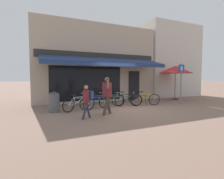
{
  "coord_description": "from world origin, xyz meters",
  "views": [
    {
      "loc": [
        -4.51,
        -7.86,
        1.61
      ],
      "look_at": [
        -1.01,
        -0.24,
        1.05
      ],
      "focal_mm": 28.0,
      "sensor_mm": 36.0,
      "label": 1
    }
  ],
  "objects_px": {
    "pedestrian_adult": "(107,92)",
    "pedestrian_child": "(87,98)",
    "bicycle_orange": "(145,99)",
    "parking_sign": "(181,80)",
    "bicycle_silver": "(77,103)",
    "litter_bin": "(54,102)",
    "bicycle_black": "(127,100)",
    "cafe_parasol": "(175,70)",
    "bicycle_green": "(112,101)",
    "bicycle_blue": "(97,102)"
  },
  "relations": [
    {
      "from": "pedestrian_adult",
      "to": "bicycle_blue",
      "type": "bearing_deg",
      "value": -96.86
    },
    {
      "from": "pedestrian_adult",
      "to": "pedestrian_child",
      "type": "bearing_deg",
      "value": 16.05
    },
    {
      "from": "bicycle_orange",
      "to": "litter_bin",
      "type": "distance_m",
      "value": 5.09
    },
    {
      "from": "bicycle_silver",
      "to": "bicycle_black",
      "type": "xyz_separation_m",
      "value": [
        2.91,
        0.29,
        0.0
      ]
    },
    {
      "from": "pedestrian_child",
      "to": "litter_bin",
      "type": "height_order",
      "value": "pedestrian_child"
    },
    {
      "from": "bicycle_silver",
      "to": "bicycle_orange",
      "type": "distance_m",
      "value": 4.03
    },
    {
      "from": "bicycle_green",
      "to": "litter_bin",
      "type": "height_order",
      "value": "litter_bin"
    },
    {
      "from": "bicycle_silver",
      "to": "parking_sign",
      "type": "height_order",
      "value": "parking_sign"
    },
    {
      "from": "bicycle_blue",
      "to": "bicycle_silver",
      "type": "bearing_deg",
      "value": 163.76
    },
    {
      "from": "bicycle_silver",
      "to": "pedestrian_adult",
      "type": "distance_m",
      "value": 1.78
    },
    {
      "from": "bicycle_orange",
      "to": "litter_bin",
      "type": "bearing_deg",
      "value": -163.3
    },
    {
      "from": "bicycle_orange",
      "to": "pedestrian_child",
      "type": "bearing_deg",
      "value": -138.12
    },
    {
      "from": "litter_bin",
      "to": "parking_sign",
      "type": "bearing_deg",
      "value": -6.3
    },
    {
      "from": "pedestrian_adult",
      "to": "bicycle_green",
      "type": "bearing_deg",
      "value": -127.85
    },
    {
      "from": "bicycle_green",
      "to": "pedestrian_child",
      "type": "xyz_separation_m",
      "value": [
        -2.02,
        -2.04,
        0.46
      ]
    },
    {
      "from": "bicycle_blue",
      "to": "parking_sign",
      "type": "height_order",
      "value": "parking_sign"
    },
    {
      "from": "bicycle_green",
      "to": "cafe_parasol",
      "type": "height_order",
      "value": "cafe_parasol"
    },
    {
      "from": "bicycle_silver",
      "to": "parking_sign",
      "type": "distance_m",
      "value": 6.22
    },
    {
      "from": "pedestrian_child",
      "to": "cafe_parasol",
      "type": "xyz_separation_m",
      "value": [
        7.7,
        3.2,
        1.39
      ]
    },
    {
      "from": "bicycle_orange",
      "to": "bicycle_silver",
      "type": "bearing_deg",
      "value": -161.41
    },
    {
      "from": "bicycle_green",
      "to": "pedestrian_child",
      "type": "relative_size",
      "value": 1.27
    },
    {
      "from": "pedestrian_child",
      "to": "litter_bin",
      "type": "xyz_separation_m",
      "value": [
        -1.04,
        1.91,
        -0.34
      ]
    },
    {
      "from": "bicycle_silver",
      "to": "cafe_parasol",
      "type": "height_order",
      "value": "cafe_parasol"
    },
    {
      "from": "bicycle_blue",
      "to": "cafe_parasol",
      "type": "relative_size",
      "value": 0.65
    },
    {
      "from": "bicycle_orange",
      "to": "pedestrian_adult",
      "type": "xyz_separation_m",
      "value": [
        -3.01,
        -1.36,
        0.63
      ]
    },
    {
      "from": "bicycle_silver",
      "to": "cafe_parasol",
      "type": "xyz_separation_m",
      "value": [
        7.68,
        1.45,
        1.85
      ]
    },
    {
      "from": "bicycle_black",
      "to": "bicycle_orange",
      "type": "height_order",
      "value": "bicycle_black"
    },
    {
      "from": "bicycle_blue",
      "to": "bicycle_orange",
      "type": "xyz_separation_m",
      "value": [
        3.0,
        -0.03,
        -0.01
      ]
    },
    {
      "from": "pedestrian_adult",
      "to": "bicycle_orange",
      "type": "bearing_deg",
      "value": -162.06
    },
    {
      "from": "pedestrian_child",
      "to": "litter_bin",
      "type": "relative_size",
      "value": 1.36
    },
    {
      "from": "parking_sign",
      "to": "cafe_parasol",
      "type": "bearing_deg",
      "value": 52.57
    },
    {
      "from": "pedestrian_adult",
      "to": "parking_sign",
      "type": "relative_size",
      "value": 0.68
    },
    {
      "from": "bicycle_blue",
      "to": "bicycle_orange",
      "type": "distance_m",
      "value": 3.0
    },
    {
      "from": "parking_sign",
      "to": "cafe_parasol",
      "type": "distance_m",
      "value": 2.71
    },
    {
      "from": "bicycle_green",
      "to": "litter_bin",
      "type": "relative_size",
      "value": 1.73
    },
    {
      "from": "parking_sign",
      "to": "cafe_parasol",
      "type": "height_order",
      "value": "cafe_parasol"
    },
    {
      "from": "bicycle_silver",
      "to": "bicycle_green",
      "type": "relative_size",
      "value": 0.94
    },
    {
      "from": "bicycle_silver",
      "to": "parking_sign",
      "type": "bearing_deg",
      "value": -31.83
    },
    {
      "from": "bicycle_orange",
      "to": "litter_bin",
      "type": "xyz_separation_m",
      "value": [
        -5.08,
        0.12,
        0.12
      ]
    },
    {
      "from": "bicycle_green",
      "to": "bicycle_black",
      "type": "relative_size",
      "value": 1.08
    },
    {
      "from": "bicycle_silver",
      "to": "bicycle_green",
      "type": "distance_m",
      "value": 2.03
    },
    {
      "from": "bicycle_silver",
      "to": "pedestrian_child",
      "type": "xyz_separation_m",
      "value": [
        -0.02,
        -1.75,
        0.46
      ]
    },
    {
      "from": "litter_bin",
      "to": "cafe_parasol",
      "type": "xyz_separation_m",
      "value": [
        8.73,
        1.29,
        1.73
      ]
    },
    {
      "from": "bicycle_silver",
      "to": "cafe_parasol",
      "type": "distance_m",
      "value": 8.03
    },
    {
      "from": "bicycle_orange",
      "to": "parking_sign",
      "type": "distance_m",
      "value": 2.44
    },
    {
      "from": "bicycle_black",
      "to": "pedestrian_child",
      "type": "bearing_deg",
      "value": -119.5
    },
    {
      "from": "bicycle_blue",
      "to": "pedestrian_adult",
      "type": "xyz_separation_m",
      "value": [
        -0.01,
        -1.39,
        0.62
      ]
    },
    {
      "from": "pedestrian_adult",
      "to": "parking_sign",
      "type": "bearing_deg",
      "value": -178.61
    },
    {
      "from": "bicycle_green",
      "to": "pedestrian_adult",
      "type": "height_order",
      "value": "pedestrian_adult"
    },
    {
      "from": "bicycle_green",
      "to": "pedestrian_adult",
      "type": "relative_size",
      "value": 1.02
    }
  ]
}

